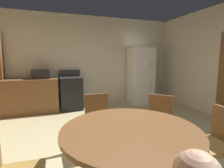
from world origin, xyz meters
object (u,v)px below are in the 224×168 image
microwave (41,74)px  dining_table (130,143)px  chair_northeast (158,120)px  chair_east (217,140)px  chair_north (99,119)px  refrigerator (140,76)px  oven_range (71,93)px

microwave → dining_table: bearing=-74.6°
chair_northeast → chair_east: (0.25, -0.77, 0.00)m
chair_northeast → dining_table: bearing=-0.0°
chair_northeast → chair_north: same height
refrigerator → dining_table: size_ratio=1.33×
refrigerator → chair_northeast: (-1.19, -2.75, -0.38)m
refrigerator → chair_north: size_ratio=2.02×
refrigerator → microwave: (-2.95, 0.05, 0.15)m
dining_table → chair_north: size_ratio=1.52×
chair_north → chair_east: size_ratio=1.00×
refrigerator → chair_east: (-0.94, -3.52, -0.38)m
microwave → dining_table: (0.96, -3.49, -0.42)m
chair_northeast → chair_north: size_ratio=1.00×
dining_table → chair_northeast: bearing=40.9°
microwave → dining_table: size_ratio=0.33×
chair_north → chair_east: (1.08, -1.13, 0.00)m
dining_table → chair_north: 1.06m
refrigerator → chair_north: refrigerator is taller
refrigerator → chair_east: 3.66m
microwave → chair_north: size_ratio=0.51×
oven_range → dining_table: oven_range is taller
chair_northeast → chair_east: 0.81m
chair_north → dining_table: bearing=0.0°
microwave → refrigerator: bearing=-1.0°
microwave → chair_northeast: 3.35m
oven_range → chair_north: size_ratio=1.26×
chair_northeast → chair_east: same height
chair_north → refrigerator: bearing=138.0°
oven_range → chair_east: (1.25, -3.57, 0.03)m
refrigerator → chair_northeast: 3.02m
oven_range → chair_north: (0.16, -2.44, 0.03)m
chair_east → microwave: bearing=-56.2°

